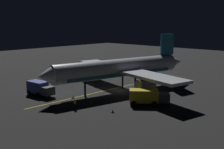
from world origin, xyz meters
The scene contains 10 objects.
ground_plane centered at (0.00, 0.00, -0.10)m, with size 180.00×180.00×0.20m, color #252525.
apron_guide_stripe centered at (2.11, 4.00, 0.00)m, with size 0.24×29.59×0.01m, color gold.
airliner centered at (-0.13, -0.55, 4.29)m, with size 30.04×33.12×10.76m.
baggage_truck centered at (8.28, 12.49, 1.29)m, with size 5.84×2.64×2.55m.
catering_truck centered at (-9.49, 3.74, 1.28)m, with size 6.22×5.66×2.48m.
ground_crew_worker centered at (-2.68, 13.25, 0.89)m, with size 0.40×0.40×1.74m.
traffic_cone_near_left centered at (-2.57, 9.65, 0.25)m, with size 0.50×0.50×0.55m.
traffic_cone_near_right centered at (-8.18, 10.58, 0.25)m, with size 0.50×0.50×0.55m.
traffic_cone_under_wing centered at (2.14, 9.70, 0.25)m, with size 0.50×0.50×0.55m.
traffic_cone_far centered at (-5.77, 3.29, 0.25)m, with size 0.50×0.50×0.55m.
Camera 1 is at (-34.62, 38.98, 13.16)m, focal length 43.99 mm.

